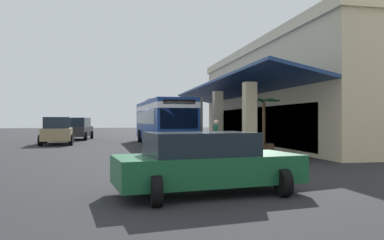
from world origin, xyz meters
name	(u,v)px	position (x,y,z in m)	size (l,w,h in m)	color
ground	(260,144)	(0.00, 8.00, 0.00)	(120.00, 120.00, 0.00)	#262628
curb_strip	(202,145)	(0.94, 3.33, 0.06)	(27.56, 0.50, 0.12)	#9E998E
plaza_building	(328,96)	(0.94, 12.96, 3.52)	(23.26, 16.15, 7.03)	#C6B793
transit_bus	(162,119)	(-0.66, 0.77, 1.85)	(11.34, 3.26, 3.34)	navy
parked_sedan_green	(206,162)	(17.54, -0.27, 0.75)	(2.86, 4.62, 1.47)	#195933
parked_suv_charcoal	(78,128)	(-8.81, -5.96, 1.02)	(4.96, 2.49, 1.97)	#232328
parked_suv_tan	(58,130)	(-2.32, -6.71, 1.02)	(4.95, 2.49, 1.97)	#9E845B
pedestrian	(216,136)	(9.55, 2.07, 1.00)	(0.65, 0.41, 1.77)	#38383D
potted_palm	(264,140)	(8.14, 5.00, 0.75)	(1.49, 1.92, 2.88)	brown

